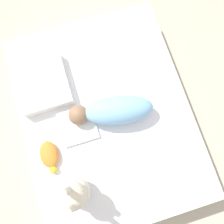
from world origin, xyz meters
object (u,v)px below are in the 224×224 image
object	(u,v)px
swaddled_baby	(113,111)
turtle_plush	(49,156)
bunny_plush	(74,194)
pillow	(43,84)

from	to	relation	value
swaddled_baby	turtle_plush	bearing A→B (deg)	28.03
bunny_plush	turtle_plush	distance (m)	0.28
pillow	bunny_plush	xyz separation A→B (m)	(0.66, 0.04, 0.10)
swaddled_baby	pillow	world-z (taller)	swaddled_baby
pillow	turtle_plush	bearing A→B (deg)	-8.83
swaddled_baby	turtle_plush	world-z (taller)	swaddled_baby
pillow	turtle_plush	distance (m)	0.43
swaddled_baby	pillow	bearing A→B (deg)	-28.89
pillow	turtle_plush	size ratio (longest dim) A/B	1.76
swaddled_baby	bunny_plush	world-z (taller)	bunny_plush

